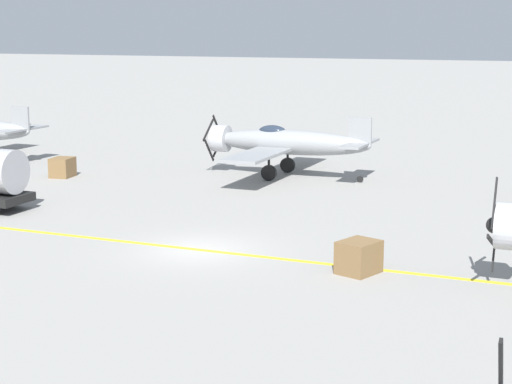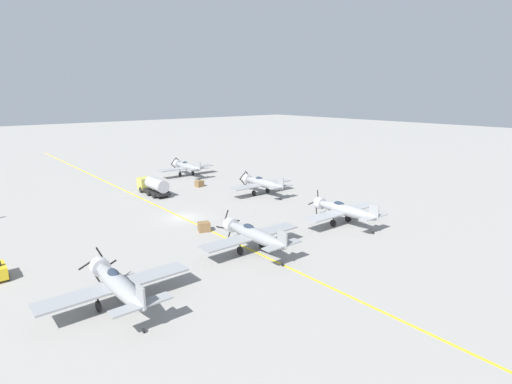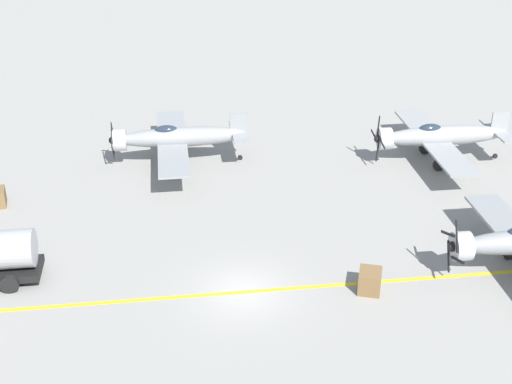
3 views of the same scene
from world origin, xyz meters
name	(u,v)px [view 1 (image 1 of 3)]	position (x,y,z in m)	size (l,w,h in m)	color
ground_plane	(199,250)	(0.00, 0.00, 0.00)	(400.00, 400.00, 0.00)	gray
taxiway_stripe	(199,250)	(0.00, 0.00, 0.00)	(0.30, 160.00, 0.01)	yellow
airplane_mid_right	(284,143)	(16.76, 2.87, 2.01)	(12.00, 9.98, 3.65)	gray
supply_crate_by_tanker	(62,167)	(11.74, 14.71, 0.57)	(1.36, 1.13, 1.13)	brown
supply_crate_mid_lane	(359,257)	(-0.68, -6.64, 0.58)	(1.40, 1.16, 1.16)	brown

